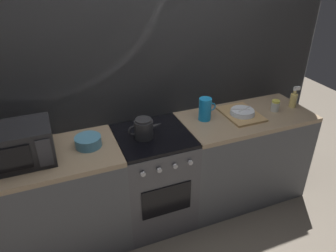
{
  "coord_description": "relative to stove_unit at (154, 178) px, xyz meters",
  "views": [
    {
      "loc": [
        -0.72,
        -2.12,
        2.23
      ],
      "look_at": [
        0.13,
        0.0,
        0.95
      ],
      "focal_mm": 34.33,
      "sensor_mm": 36.0,
      "label": 1
    }
  ],
  "objects": [
    {
      "name": "mixing_bowl",
      "position": [
        -0.51,
        0.02,
        0.49
      ],
      "size": [
        0.2,
        0.2,
        0.08
      ],
      "primitive_type": "cylinder",
      "color": "teal",
      "rests_on": "counter_left"
    },
    {
      "name": "spice_jar",
      "position": [
        1.19,
        -0.01,
        0.5
      ],
      "size": [
        0.08,
        0.08,
        0.1
      ],
      "color": "silver",
      "rests_on": "counter_right"
    },
    {
      "name": "microwave",
      "position": [
        -0.98,
        -0.0,
        0.59
      ],
      "size": [
        0.46,
        0.35,
        0.27
      ],
      "color": "black",
      "rests_on": "counter_left"
    },
    {
      "name": "stove_unit",
      "position": [
        0.0,
        0.0,
        0.0
      ],
      "size": [
        0.6,
        0.63,
        0.9
      ],
      "color": "#4C4C51",
      "rests_on": "ground_plane"
    },
    {
      "name": "pitcher",
      "position": [
        0.51,
        0.08,
        0.55
      ],
      "size": [
        0.16,
        0.11,
        0.2
      ],
      "color": "#198CD8",
      "rests_on": "counter_right"
    },
    {
      "name": "kettle",
      "position": [
        -0.08,
        -0.02,
        0.53
      ],
      "size": [
        0.28,
        0.15,
        0.17
      ],
      "color": "#262628",
      "rests_on": "stove_unit"
    },
    {
      "name": "counter_left",
      "position": [
        -0.9,
        0.0,
        0.0
      ],
      "size": [
        1.2,
        0.6,
        0.9
      ],
      "color": "#515459",
      "rests_on": "ground_plane"
    },
    {
      "name": "dish_pile",
      "position": [
        0.85,
        0.02,
        0.47
      ],
      "size": [
        0.3,
        0.4,
        0.07
      ],
      "color": "tan",
      "rests_on": "counter_right"
    },
    {
      "name": "ground_plane",
      "position": [
        0.0,
        0.0,
        -0.45
      ],
      "size": [
        8.0,
        8.0,
        0.0
      ],
      "primitive_type": "plane",
      "color": "#6B6054"
    },
    {
      "name": "counter_right",
      "position": [
        0.9,
        0.0,
        0.0
      ],
      "size": [
        1.2,
        0.6,
        0.9
      ],
      "color": "#515459",
      "rests_on": "ground_plane"
    },
    {
      "name": "back_wall",
      "position": [
        0.0,
        0.32,
        0.75
      ],
      "size": [
        3.6,
        0.05,
        2.4
      ],
      "color": "gray",
      "rests_on": "ground_plane"
    },
    {
      "name": "spray_bottle",
      "position": [
        1.4,
        -0.01,
        0.53
      ],
      "size": [
        0.08,
        0.06,
        0.2
      ],
      "color": "#E5CC72",
      "rests_on": "counter_right"
    }
  ]
}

